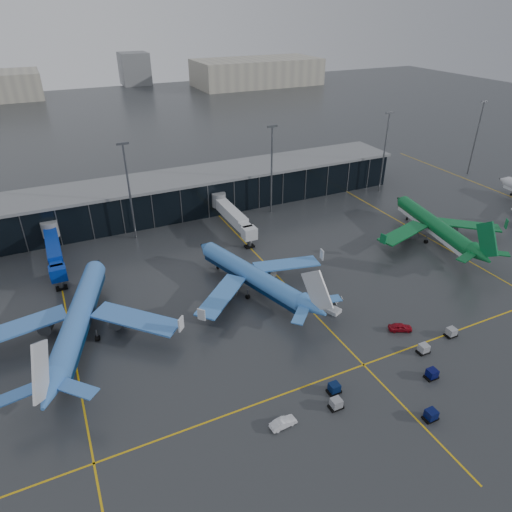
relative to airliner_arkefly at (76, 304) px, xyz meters
name	(u,v)px	position (x,y,z in m)	size (l,w,h in m)	color
ground	(273,331)	(32.75, -14.39, -6.88)	(600.00, 600.00, 0.00)	#282B2D
terminal_pier	(176,194)	(32.75, 47.61, -1.46)	(142.00, 17.00, 10.70)	black
jet_bridges	(54,250)	(-2.25, 28.60, -2.33)	(94.00, 27.50, 7.20)	#595B60
flood_masts	(205,177)	(37.75, 35.61, 6.93)	(203.00, 0.50, 25.50)	#595B60
distant_hangars	(159,77)	(82.69, 255.69, 1.91)	(260.00, 71.00, 22.00)	#B2AD99
taxi_lines	(291,290)	(42.75, -3.78, -6.87)	(220.00, 120.00, 0.02)	gold
airliner_arkefly	(76,304)	(0.00, 0.00, 0.00)	(39.31, 44.77, 13.76)	#3E79CE
airliner_klm_near	(251,265)	(34.98, 0.15, -0.70)	(35.32, 40.22, 12.36)	#4081D4
airliner_aer_lingus	(436,216)	(88.15, 2.03, -0.50)	(36.46, 41.53, 12.76)	#0B642D
baggage_carts	(403,375)	(46.65, -34.80, -6.12)	(31.44, 14.69, 1.70)	black
mobile_airstair	(332,308)	(46.45, -14.04, -6.11)	(3.24, 3.79, 3.45)	silver
service_van_red	(400,327)	(54.76, -24.65, -6.12)	(1.78, 4.43, 1.51)	maroon
service_van_white	(283,423)	(24.02, -34.86, -6.19)	(1.45, 4.16, 1.37)	silver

